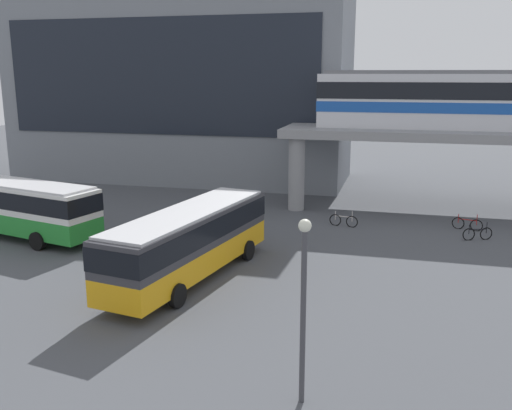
# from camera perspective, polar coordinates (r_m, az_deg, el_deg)

# --- Properties ---
(ground_plane) EXTENTS (120.00, 120.00, 0.00)m
(ground_plane) POSITION_cam_1_polar(r_m,az_deg,el_deg) (33.81, -3.27, -2.73)
(ground_plane) COLOR #47494F
(station_building) EXTENTS (28.92, 10.30, 16.19)m
(station_building) POSITION_cam_1_polar(r_m,az_deg,el_deg) (51.40, -7.47, 11.75)
(station_building) COLOR slate
(station_building) RESTS_ON ground_plane
(elevated_platform) EXTENTS (28.61, 7.16, 5.54)m
(elevated_platform) POSITION_cam_1_polar(r_m,az_deg,el_deg) (41.18, 23.22, 5.88)
(elevated_platform) COLOR gray
(elevated_platform) RESTS_ON ground_plane
(train) EXTENTS (22.94, 2.96, 3.84)m
(train) POSITION_cam_1_polar(r_m,az_deg,el_deg) (40.89, 22.71, 9.72)
(train) COLOR silver
(train) RESTS_ON elevated_platform
(bus_main) EXTENTS (4.43, 11.31, 3.22)m
(bus_main) POSITION_cam_1_polar(r_m,az_deg,el_deg) (25.90, -6.66, -3.17)
(bus_main) COLOR orange
(bus_main) RESTS_ON ground_plane
(bus_secondary) EXTENTS (11.33, 5.08, 3.22)m
(bus_secondary) POSITION_cam_1_polar(r_m,az_deg,el_deg) (35.14, -23.01, 0.19)
(bus_secondary) COLOR #268C33
(bus_secondary) RESTS_ON ground_plane
(bicycle_black) EXTENTS (1.67, 0.75, 1.04)m
(bicycle_black) POSITION_cam_1_polar(r_m,az_deg,el_deg) (34.46, 21.29, -2.70)
(bicycle_black) COLOR black
(bicycle_black) RESTS_ON ground_plane
(bicycle_silver) EXTENTS (1.78, 0.35, 1.04)m
(bicycle_silver) POSITION_cam_1_polar(r_m,az_deg,el_deg) (35.35, 8.76, -1.55)
(bicycle_silver) COLOR black
(bicycle_silver) RESTS_ON ground_plane
(bicycle_red) EXTENTS (1.74, 0.53, 1.04)m
(bicycle_red) POSITION_cam_1_polar(r_m,az_deg,el_deg) (36.44, 20.38, -1.79)
(bicycle_red) COLOR black
(bicycle_red) RESTS_ON ground_plane
(lamp_post) EXTENTS (0.36, 0.36, 5.41)m
(lamp_post) POSITION_cam_1_polar(r_m,az_deg,el_deg) (15.87, 4.78, -8.98)
(lamp_post) COLOR #3F3F44
(lamp_post) RESTS_ON ground_plane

